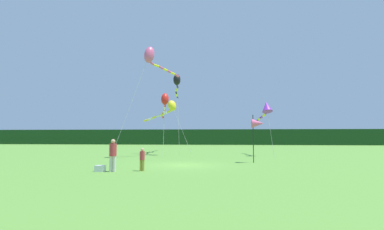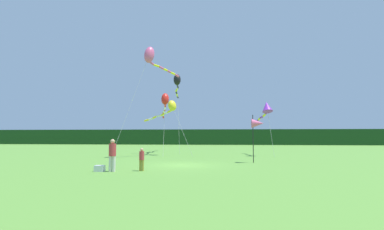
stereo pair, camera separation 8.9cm
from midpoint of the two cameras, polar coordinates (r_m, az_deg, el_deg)
ground_plane at (r=19.40m, az=-1.92°, el=-10.29°), size 120.00×120.00×0.00m
distant_treeline at (r=64.18m, az=3.42°, el=-4.56°), size 108.00×2.75×3.51m
person_adult at (r=16.39m, az=-16.17°, el=-7.63°), size 0.40×0.40×1.83m
person_child at (r=16.35m, az=-10.41°, el=-8.75°), size 0.29×0.29×1.31m
cooler_box at (r=16.73m, az=-18.59°, el=-10.42°), size 0.52×0.42×0.35m
banner_flag_pole at (r=21.50m, az=13.27°, el=-1.78°), size 0.90×0.70×3.61m
kite_red at (r=30.99m, az=-5.74°, el=2.85°), size 1.83×8.20×6.86m
kite_yellow at (r=29.49m, az=-4.73°, el=1.57°), size 6.03×3.98×5.89m
kite_rainbow at (r=27.23m, az=-8.57°, el=11.86°), size 4.88×6.29×10.61m
kite_black at (r=34.64m, az=-3.22°, el=6.93°), size 1.51×7.65×9.74m
kite_purple at (r=29.27m, az=14.94°, el=1.37°), size 1.64×5.75×5.66m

